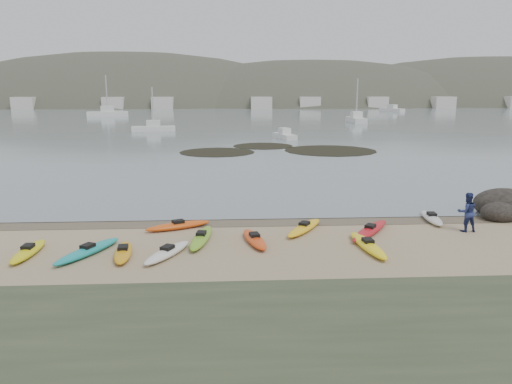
{
  "coord_description": "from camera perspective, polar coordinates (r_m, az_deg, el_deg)",
  "views": [
    {
      "loc": [
        -1.46,
        -25.51,
        6.82
      ],
      "look_at": [
        0.0,
        0.0,
        1.5
      ],
      "focal_mm": 35.0,
      "sensor_mm": 36.0,
      "label": 1
    }
  ],
  "objects": [
    {
      "name": "ground",
      "position": [
        26.44,
        0.0,
        -3.18
      ],
      "size": [
        600.0,
        600.0,
        0.0
      ],
      "primitive_type": "plane",
      "color": "tan",
      "rests_on": "ground"
    },
    {
      "name": "kayaks",
      "position": [
        22.68,
        -1.96,
        -5.29
      ],
      "size": [
        19.86,
        8.0,
        0.34
      ],
      "color": "#71AF23",
      "rests_on": "ground"
    },
    {
      "name": "water",
      "position": [
        325.58,
        -3.06,
        10.56
      ],
      "size": [
        1200.0,
        1200.0,
        0.0
      ],
      "primitive_type": "plane",
      "color": "slate",
      "rests_on": "ground"
    },
    {
      "name": "far_town",
      "position": [
        170.74,
        -0.78,
        10.15
      ],
      "size": [
        199.0,
        5.0,
        4.0
      ],
      "color": "beige",
      "rests_on": "ground"
    },
    {
      "name": "moored_boats",
      "position": [
        114.73,
        -0.89,
        8.66
      ],
      "size": [
        86.31,
        85.94,
        1.37
      ],
      "color": "silver",
      "rests_on": "ground"
    },
    {
      "name": "wet_sand",
      "position": [
        26.15,
        0.04,
        -3.34
      ],
      "size": [
        60.0,
        60.0,
        0.0
      ],
      "primitive_type": "plane",
      "color": "brown",
      "rests_on": "ground"
    },
    {
      "name": "kelp_mats",
      "position": [
        56.18,
        2.87,
        4.81
      ],
      "size": [
        21.66,
        13.51,
        0.04
      ],
      "color": "black",
      "rests_on": "water"
    },
    {
      "name": "person_east",
      "position": [
        26.17,
        22.97,
        -2.13
      ],
      "size": [
        0.94,
        0.73,
        1.93
      ],
      "primitive_type": "imported",
      "rotation": [
        0.0,
        0.0,
        3.14
      ],
      "color": "navy",
      "rests_on": "ground"
    },
    {
      "name": "far_hills",
      "position": [
        224.4,
        7.27,
        5.86
      ],
      "size": [
        550.0,
        135.0,
        80.0
      ],
      "color": "#384235",
      "rests_on": "ground"
    }
  ]
}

